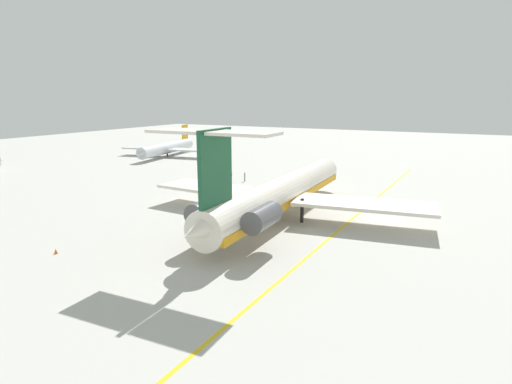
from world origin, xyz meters
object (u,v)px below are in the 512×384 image
Objects in this scene: airliner_mid_left at (166,148)px; safety_cone_nose at (56,251)px; main_jetliner at (278,193)px; ground_crew_near_nose at (231,175)px; safety_cone_wingtip at (231,174)px; ground_crew_near_tail at (245,176)px.

airliner_mid_left is 49.05× the size of safety_cone_nose.
main_jetliner is 81.89× the size of safety_cone_nose.
safety_cone_wingtip is at bearing -128.02° from ground_crew_near_nose.
airliner_mid_left is 74.92m from safety_cone_nose.
airliner_mid_left is 39.69m from ground_crew_near_nose.
ground_crew_near_nose is 1.00× the size of ground_crew_near_tail.
main_jetliner is at bearing 42.34° from airliner_mid_left.
ground_crew_near_tail reaches higher than safety_cone_nose.
safety_cone_wingtip is (4.61, 2.81, -0.84)m from ground_crew_near_nose.
ground_crew_near_nose is 3.19× the size of safety_cone_nose.
main_jetliner is 25.70× the size of ground_crew_near_tail.
safety_cone_nose and safety_cone_wingtip have the same top height.
ground_crew_near_nose is 3.19× the size of safety_cone_wingtip.
airliner_mid_left is at bearing 50.07° from main_jetliner.
main_jetliner reaches higher than airliner_mid_left.
main_jetliner reaches higher than ground_crew_near_nose.
ground_crew_near_tail is at bearing 116.76° from ground_crew_near_nose.
main_jetliner is 1.67× the size of airliner_mid_left.
main_jetliner is 25.67× the size of ground_crew_near_nose.
ground_crew_near_nose is (-21.10, -33.59, -1.26)m from airliner_mid_left.
airliner_mid_left is at bearing 30.59° from safety_cone_nose.
ground_crew_near_tail reaches higher than safety_cone_wingtip.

